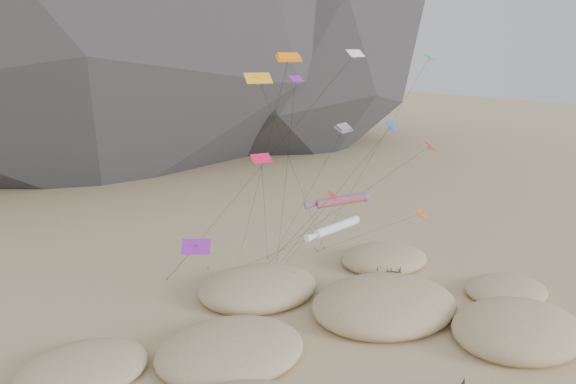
% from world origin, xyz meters
% --- Properties ---
extents(ground, '(500.00, 500.00, 0.00)m').
position_xyz_m(ground, '(0.00, 0.00, 0.00)').
color(ground, '#CCB789').
rests_on(ground, ground).
extents(dunes, '(52.71, 37.98, 4.03)m').
position_xyz_m(dunes, '(-1.69, 3.61, 0.76)').
color(dunes, '#CCB789').
rests_on(dunes, ground).
extents(dune_grass, '(43.46, 28.40, 1.54)m').
position_xyz_m(dune_grass, '(0.12, 3.21, 0.86)').
color(dune_grass, black).
rests_on(dune_grass, ground).
extents(kite_stakes, '(21.67, 6.52, 0.30)m').
position_xyz_m(kite_stakes, '(2.34, 23.60, 0.15)').
color(kite_stakes, '#3F2D1E').
rests_on(kite_stakes, ground).
extents(rainbow_tube_kite, '(6.92, 11.82, 11.15)m').
position_xyz_m(rainbow_tube_kite, '(4.25, 12.13, 10.34)').
color(rainbow_tube_kite, '#FF5A1A').
rests_on(rainbow_tube_kite, ground).
extents(white_tube_kite, '(6.71, 19.15, 10.64)m').
position_xyz_m(white_tube_kite, '(-1.35, 5.79, 9.97)').
color(white_tube_kite, silver).
rests_on(white_tube_kite, ground).
extents(orange_parafoil, '(2.76, 12.35, 25.73)m').
position_xyz_m(orange_parafoil, '(-0.17, 15.31, 24.94)').
color(orange_parafoil, orange).
rests_on(orange_parafoil, ground).
extents(multi_parafoil, '(3.53, 17.22, 18.77)m').
position_xyz_m(multi_parafoil, '(3.73, 11.10, 18.09)').
color(multi_parafoil, '#DE4817').
rests_on(multi_parafoil, ground).
extents(delta_kites, '(32.15, 21.54, 25.98)m').
position_xyz_m(delta_kites, '(2.15, 10.16, 17.06)').
color(delta_kites, '#DE1448').
rests_on(delta_kites, ground).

